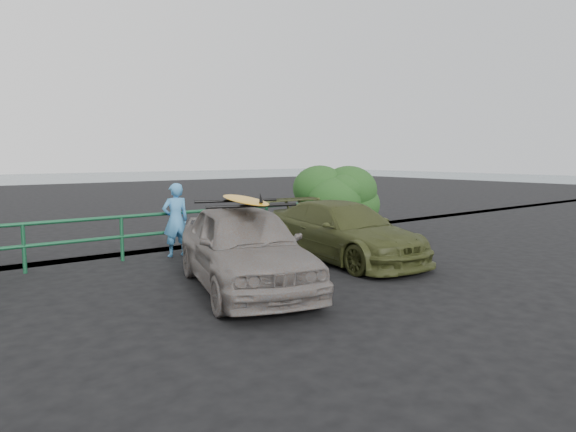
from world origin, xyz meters
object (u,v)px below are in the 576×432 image
guardrail (164,234)px  man (176,220)px  olive_vehicle (343,231)px  surfboard (244,200)px  sedan (244,247)px

guardrail → man: 0.47m
guardrail → olive_vehicle: size_ratio=3.09×
olive_vehicle → surfboard: bearing=-161.1°
olive_vehicle → man: 3.92m
olive_vehicle → surfboard: size_ratio=1.88×
sedan → olive_vehicle: bearing=31.2°
man → surfboard: 3.58m
guardrail → surfboard: (-0.15, -3.73, 1.08)m
man → surfboard: bearing=89.7°
guardrail → surfboard: bearing=-92.2°
guardrail → olive_vehicle: bearing=-44.3°
sedan → surfboard: bearing=0.0°
man → surfboard: man is taller
man → surfboard: size_ratio=0.72×
surfboard → man: bearing=101.8°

